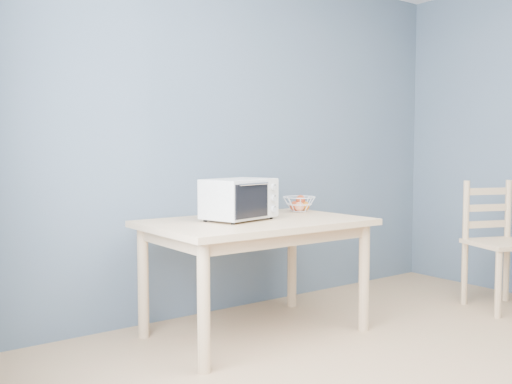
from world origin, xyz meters
TOP-DOWN VIEW (x-y plane):
  - dining_table at (-0.38, 1.63)m, footprint 1.40×0.90m
  - toaster_oven at (-0.50, 1.67)m, footprint 0.51×0.43m
  - fruit_basket at (0.17, 1.84)m, footprint 0.27×0.27m
  - dining_chair at (1.49, 1.04)m, footprint 0.58×0.58m

SIDE VIEW (x-z plane):
  - dining_chair at x=1.49m, z-range -0.01..0.96m
  - dining_table at x=-0.38m, z-range 0.27..1.02m
  - fruit_basket at x=0.17m, z-range 0.75..0.87m
  - toaster_oven at x=-0.50m, z-range 0.76..1.02m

